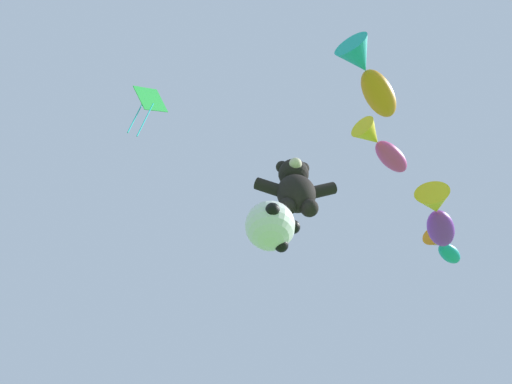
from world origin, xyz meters
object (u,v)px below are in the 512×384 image
(fish_kite_tangerine, at_px, (369,76))
(fish_kite_violet, at_px, (438,216))
(soccer_ball_kite, at_px, (271,226))
(teddy_bear_kite, at_px, (295,187))
(fish_kite_teal, at_px, (443,247))
(fish_kite_magenta, at_px, (381,146))
(diamond_kite, at_px, (149,102))

(fish_kite_tangerine, bearing_deg, fish_kite_violet, 53.18)
(soccer_ball_kite, distance_m, fish_kite_violet, 6.23)
(fish_kite_tangerine, height_order, fish_kite_violet, fish_kite_tangerine)
(teddy_bear_kite, xyz_separation_m, fish_kite_teal, (5.41, 3.53, 2.22))
(fish_kite_magenta, bearing_deg, fish_kite_violet, 41.33)
(soccer_ball_kite, xyz_separation_m, diamond_kite, (-3.40, -0.01, 5.22))
(teddy_bear_kite, bearing_deg, soccer_ball_kite, -179.36)
(fish_kite_magenta, relative_size, fish_kite_teal, 1.26)
(fish_kite_tangerine, relative_size, fish_kite_magenta, 1.09)
(teddy_bear_kite, distance_m, fish_kite_teal, 6.83)
(fish_kite_tangerine, distance_m, fish_kite_violet, 4.64)
(soccer_ball_kite, distance_m, diamond_kite, 6.23)
(teddy_bear_kite, relative_size, soccer_ball_kite, 1.75)
(fish_kite_tangerine, relative_size, diamond_kite, 0.73)
(fish_kite_tangerine, distance_m, fish_kite_magenta, 2.38)
(fish_kite_violet, bearing_deg, soccer_ball_kite, -159.29)
(teddy_bear_kite, distance_m, fish_kite_violet, 5.17)
(fish_kite_violet, bearing_deg, teddy_bear_kite, -156.94)
(fish_kite_violet, distance_m, diamond_kite, 8.93)
(soccer_ball_kite, bearing_deg, fish_kite_tangerine, -37.71)
(fish_kite_teal, bearing_deg, fish_kite_violet, -119.88)
(diamond_kite, bearing_deg, fish_kite_teal, 20.64)
(fish_kite_tangerine, xyz_separation_m, fish_kite_magenta, (0.97, 2.11, 0.50))
(fish_kite_teal, distance_m, diamond_kite, 10.17)
(fish_kite_violet, relative_size, fish_kite_teal, 1.44)
(fish_kite_magenta, xyz_separation_m, diamond_kite, (-6.67, -0.34, 1.12))
(fish_kite_magenta, height_order, fish_kite_teal, fish_kite_magenta)
(fish_kite_magenta, xyz_separation_m, fish_kite_violet, (1.79, 1.57, -1.02))
(fish_kite_teal, bearing_deg, teddy_bear_kite, -146.89)
(teddy_bear_kite, distance_m, soccer_ball_kite, 1.47)
(fish_kite_tangerine, xyz_separation_m, diamond_kite, (-5.70, 1.77, 1.62))
(diamond_kite, bearing_deg, soccer_ball_kite, 0.08)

